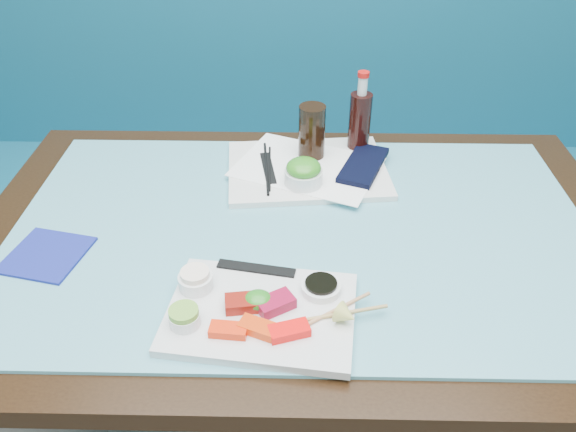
{
  "coord_description": "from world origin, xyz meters",
  "views": [
    {
      "loc": [
        -0.01,
        0.51,
        1.47
      ],
      "look_at": [
        -0.03,
        1.44,
        0.8
      ],
      "focal_mm": 35.0,
      "sensor_mm": 36.0,
      "label": 1
    }
  ],
  "objects_px": {
    "sashimi_plate": "(261,313)",
    "seaweed_bowl": "(303,177)",
    "booth_bench": "(300,174)",
    "blue_napkin": "(47,255)",
    "dining_table": "(301,261)",
    "serving_tray": "(307,170)",
    "cola_glass": "(312,132)",
    "cola_bottle_body": "(359,124)"
  },
  "relations": [
    {
      "from": "sashimi_plate",
      "to": "seaweed_bowl",
      "type": "bearing_deg",
      "value": 86.54
    },
    {
      "from": "booth_bench",
      "to": "blue_napkin",
      "type": "xyz_separation_m",
      "value": [
        -0.5,
        -0.94,
        0.39
      ]
    },
    {
      "from": "seaweed_bowl",
      "to": "blue_napkin",
      "type": "height_order",
      "value": "seaweed_bowl"
    },
    {
      "from": "seaweed_bowl",
      "to": "blue_napkin",
      "type": "bearing_deg",
      "value": -153.53
    },
    {
      "from": "sashimi_plate",
      "to": "seaweed_bowl",
      "type": "distance_m",
      "value": 0.42
    },
    {
      "from": "booth_bench",
      "to": "dining_table",
      "type": "xyz_separation_m",
      "value": [
        0.0,
        -0.84,
        0.29
      ]
    },
    {
      "from": "dining_table",
      "to": "serving_tray",
      "type": "relative_size",
      "value": 3.69
    },
    {
      "from": "sashimi_plate",
      "to": "blue_napkin",
      "type": "height_order",
      "value": "sashimi_plate"
    },
    {
      "from": "booth_bench",
      "to": "blue_napkin",
      "type": "distance_m",
      "value": 1.13
    },
    {
      "from": "sashimi_plate",
      "to": "dining_table",
      "type": "bearing_deg",
      "value": 81.51
    },
    {
      "from": "dining_table",
      "to": "sashimi_plate",
      "type": "distance_m",
      "value": 0.28
    },
    {
      "from": "dining_table",
      "to": "serving_tray",
      "type": "xyz_separation_m",
      "value": [
        0.01,
        0.23,
        0.1
      ]
    },
    {
      "from": "dining_table",
      "to": "blue_napkin",
      "type": "relative_size",
      "value": 9.75
    },
    {
      "from": "cola_glass",
      "to": "blue_napkin",
      "type": "relative_size",
      "value": 0.93
    },
    {
      "from": "serving_tray",
      "to": "cola_bottle_body",
      "type": "bearing_deg",
      "value": 33.71
    },
    {
      "from": "sashimi_plate",
      "to": "serving_tray",
      "type": "bearing_deg",
      "value": 86.96
    },
    {
      "from": "sashimi_plate",
      "to": "seaweed_bowl",
      "type": "xyz_separation_m",
      "value": [
        0.07,
        0.41,
        0.02
      ]
    },
    {
      "from": "sashimi_plate",
      "to": "cola_glass",
      "type": "height_order",
      "value": "cola_glass"
    },
    {
      "from": "booth_bench",
      "to": "seaweed_bowl",
      "type": "relative_size",
      "value": 33.94
    },
    {
      "from": "booth_bench",
      "to": "cola_bottle_body",
      "type": "bearing_deg",
      "value": -74.01
    },
    {
      "from": "dining_table",
      "to": "serving_tray",
      "type": "height_order",
      "value": "serving_tray"
    },
    {
      "from": "seaweed_bowl",
      "to": "cola_glass",
      "type": "relative_size",
      "value": 0.66
    },
    {
      "from": "serving_tray",
      "to": "cola_bottle_body",
      "type": "distance_m",
      "value": 0.18
    },
    {
      "from": "blue_napkin",
      "to": "serving_tray",
      "type": "bearing_deg",
      "value": 32.33
    },
    {
      "from": "cola_bottle_body",
      "to": "dining_table",
      "type": "bearing_deg",
      "value": -113.34
    },
    {
      "from": "sashimi_plate",
      "to": "seaweed_bowl",
      "type": "height_order",
      "value": "seaweed_bowl"
    },
    {
      "from": "serving_tray",
      "to": "seaweed_bowl",
      "type": "height_order",
      "value": "seaweed_bowl"
    },
    {
      "from": "dining_table",
      "to": "seaweed_bowl",
      "type": "distance_m",
      "value": 0.2
    },
    {
      "from": "booth_bench",
      "to": "cola_bottle_body",
      "type": "distance_m",
      "value": 0.7
    },
    {
      "from": "cola_bottle_body",
      "to": "blue_napkin",
      "type": "xyz_separation_m",
      "value": [
        -0.65,
        -0.44,
        -0.08
      ]
    },
    {
      "from": "cola_glass",
      "to": "serving_tray",
      "type": "bearing_deg",
      "value": -100.3
    },
    {
      "from": "cola_bottle_body",
      "to": "blue_napkin",
      "type": "relative_size",
      "value": 1.09
    },
    {
      "from": "dining_table",
      "to": "cola_glass",
      "type": "xyz_separation_m",
      "value": [
        0.02,
        0.28,
        0.17
      ]
    },
    {
      "from": "blue_napkin",
      "to": "dining_table",
      "type": "bearing_deg",
      "value": 11.26
    },
    {
      "from": "seaweed_bowl",
      "to": "cola_glass",
      "type": "distance_m",
      "value": 0.14
    },
    {
      "from": "booth_bench",
      "to": "sashimi_plate",
      "type": "bearing_deg",
      "value": -93.66
    },
    {
      "from": "dining_table",
      "to": "cola_bottle_body",
      "type": "height_order",
      "value": "cola_bottle_body"
    },
    {
      "from": "booth_bench",
      "to": "serving_tray",
      "type": "relative_size",
      "value": 7.91
    },
    {
      "from": "cola_glass",
      "to": "cola_bottle_body",
      "type": "height_order",
      "value": "cola_bottle_body"
    },
    {
      "from": "dining_table",
      "to": "serving_tray",
      "type": "bearing_deg",
      "value": 86.43
    },
    {
      "from": "dining_table",
      "to": "blue_napkin",
      "type": "height_order",
      "value": "blue_napkin"
    },
    {
      "from": "booth_bench",
      "to": "cola_bottle_body",
      "type": "height_order",
      "value": "booth_bench"
    }
  ]
}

